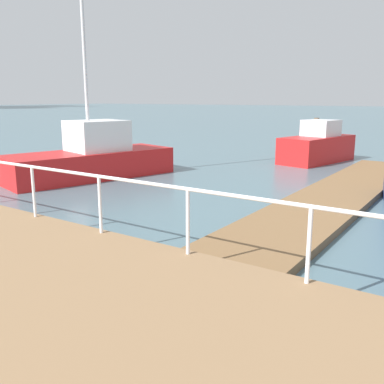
% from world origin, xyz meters
% --- Properties ---
extents(floating_dock, '(14.48, 2.00, 0.18)m').
position_xyz_m(floating_dock, '(3.74, 8.48, 0.09)').
color(floating_dock, olive).
rests_on(floating_dock, ground_plane).
extents(boardwalk_railing, '(0.06, 23.23, 1.08)m').
position_xyz_m(boardwalk_railing, '(-3.15, 6.94, 1.26)').
color(boardwalk_railing, white).
rests_on(boardwalk_railing, boardwalk).
extents(dock_piling_0, '(0.26, 0.26, 1.78)m').
position_xyz_m(dock_piling_0, '(14.18, 12.63, 0.89)').
color(dock_piling_0, brown).
rests_on(dock_piling_0, ground_plane).
extents(moored_boat_0, '(6.32, 3.53, 7.78)m').
position_xyz_m(moored_boat_0, '(2.17, 16.78, 0.72)').
color(moored_boat_0, red).
rests_on(moored_boat_0, ground_plane).
extents(moored_boat_1, '(4.25, 2.40, 1.86)m').
position_xyz_m(moored_boat_1, '(10.53, 11.33, 0.71)').
color(moored_boat_1, red).
rests_on(moored_boat_1, ground_plane).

